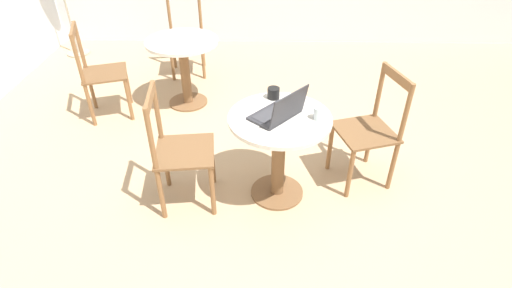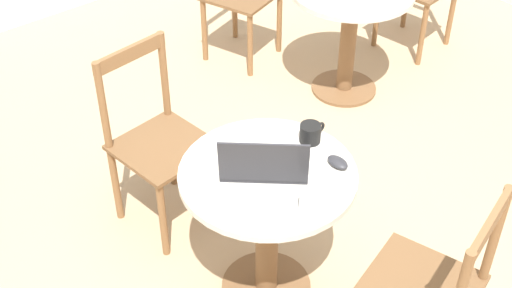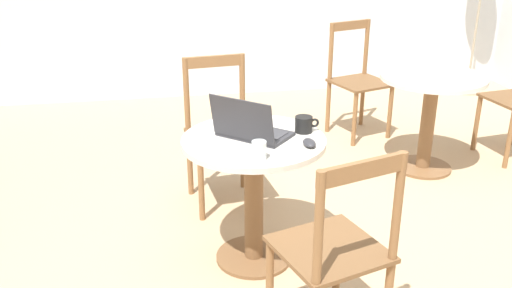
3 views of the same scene
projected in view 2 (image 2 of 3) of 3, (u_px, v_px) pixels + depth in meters
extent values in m
cylinder|color=brown|center=(266.00, 286.00, 3.27)|extent=(0.41, 0.41, 0.02)
cylinder|color=brown|center=(267.00, 235.00, 3.06)|extent=(0.10, 0.10, 0.65)
cylinder|color=silver|center=(268.00, 175.00, 2.85)|extent=(0.72, 0.72, 0.03)
cylinder|color=brown|center=(344.00, 88.00, 4.53)|extent=(0.41, 0.41, 0.02)
cylinder|color=brown|center=(348.00, 42.00, 4.32)|extent=(0.10, 0.10, 0.65)
cylinder|color=brown|center=(219.00, 183.00, 3.51)|extent=(0.04, 0.04, 0.44)
cylinder|color=brown|center=(163.00, 220.00, 3.31)|extent=(0.04, 0.04, 0.44)
cylinder|color=brown|center=(171.00, 151.00, 3.70)|extent=(0.04, 0.04, 0.44)
cylinder|color=brown|center=(116.00, 184.00, 3.50)|extent=(0.04, 0.04, 0.44)
cube|color=brown|center=(164.00, 147.00, 3.36)|extent=(0.45, 0.45, 0.02)
cylinder|color=brown|center=(164.00, 75.00, 3.41)|extent=(0.04, 0.04, 0.46)
cylinder|color=brown|center=(103.00, 106.00, 3.21)|extent=(0.04, 0.04, 0.46)
cube|color=brown|center=(130.00, 54.00, 3.19)|extent=(0.39, 0.07, 0.07)
cylinder|color=brown|center=(390.00, 278.00, 3.03)|extent=(0.04, 0.04, 0.44)
cube|color=brown|center=(420.00, 288.00, 2.69)|extent=(0.51, 0.51, 0.02)
cylinder|color=brown|center=(495.00, 234.00, 2.58)|extent=(0.04, 0.04, 0.46)
cube|color=brown|center=(489.00, 226.00, 2.34)|extent=(0.38, 0.14, 0.07)
cylinder|color=brown|center=(422.00, 35.00, 4.64)|extent=(0.04, 0.04, 0.44)
cylinder|color=brown|center=(377.00, 17.00, 4.83)|extent=(0.04, 0.04, 0.44)
cylinder|color=brown|center=(451.00, 15.00, 4.84)|extent=(0.04, 0.04, 0.44)
cylinder|color=brown|center=(279.00, 22.00, 4.77)|extent=(0.04, 0.04, 0.44)
cylinder|color=brown|center=(250.00, 46.00, 4.53)|extent=(0.04, 0.04, 0.44)
cylinder|color=brown|center=(235.00, 8.00, 4.92)|extent=(0.04, 0.04, 0.44)
cylinder|color=brown|center=(204.00, 30.00, 4.69)|extent=(0.04, 0.04, 0.44)
cube|color=#2D2D33|center=(265.00, 164.00, 2.86)|extent=(0.40, 0.39, 0.02)
cube|color=#38383D|center=(265.00, 159.00, 2.87)|extent=(0.30, 0.28, 0.00)
cube|color=#2D2D33|center=(264.00, 163.00, 2.69)|extent=(0.29, 0.27, 0.21)
cube|color=silver|center=(264.00, 162.00, 2.70)|extent=(0.26, 0.24, 0.19)
ellipsoid|color=#2D2D33|center=(338.00, 162.00, 2.86)|extent=(0.06, 0.10, 0.03)
cylinder|color=black|center=(310.00, 133.00, 2.97)|extent=(0.09, 0.09, 0.08)
torus|color=black|center=(320.00, 127.00, 3.00)|extent=(0.05, 0.01, 0.05)
cylinder|color=silver|center=(308.00, 201.00, 2.65)|extent=(0.07, 0.07, 0.09)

